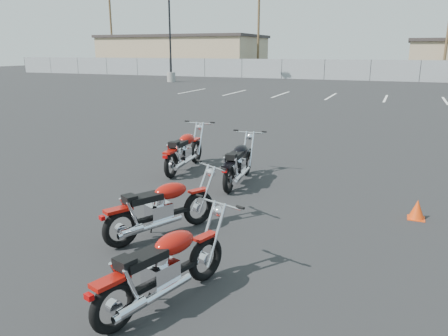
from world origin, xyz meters
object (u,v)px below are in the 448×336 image
at_px(motorcycle_third_red, 161,208).
at_px(motorcycle_rear_red, 164,268).
at_px(motorcycle_front_red, 184,151).
at_px(motorcycle_second_black, 239,163).

xyz_separation_m(motorcycle_third_red, motorcycle_rear_red, (0.92, -1.53, -0.00)).
relative_size(motorcycle_front_red, motorcycle_third_red, 1.09).
distance_m(motorcycle_front_red, motorcycle_third_red, 3.59).
distance_m(motorcycle_second_black, motorcycle_rear_red, 4.43).
bearing_deg(motorcycle_third_red, motorcycle_front_red, 112.06).
height_order(motorcycle_second_black, motorcycle_third_red, motorcycle_second_black).
xyz_separation_m(motorcycle_second_black, motorcycle_rear_red, (0.79, -4.36, -0.01)).
xyz_separation_m(motorcycle_front_red, motorcycle_rear_red, (2.27, -4.85, -0.02)).
bearing_deg(motorcycle_front_red, motorcycle_rear_red, -64.97).
height_order(motorcycle_front_red, motorcycle_second_black, motorcycle_front_red).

